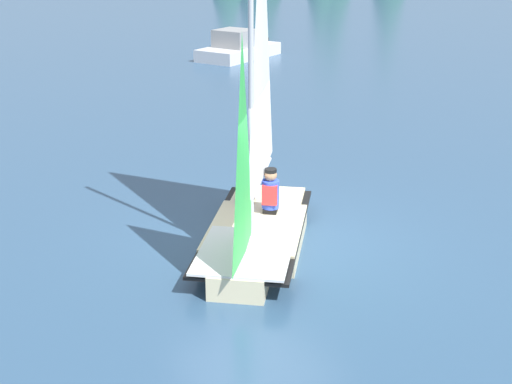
{
  "coord_description": "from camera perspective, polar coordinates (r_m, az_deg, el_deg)",
  "views": [
    {
      "loc": [
        -6.1,
        -9.08,
        5.01
      ],
      "look_at": [
        0.0,
        0.0,
        0.97
      ],
      "focal_mm": 50.0,
      "sensor_mm": 36.0,
      "label": 1
    }
  ],
  "objects": [
    {
      "name": "ground_plane",
      "position": [
        12.03,
        0.0,
        -4.36
      ],
      "size": [
        260.0,
        260.0,
        0.0
      ],
      "primitive_type": "plane",
      "color": "#2D4C6B"
    },
    {
      "name": "motorboat_distant",
      "position": [
        30.02,
        -1.47,
        11.44
      ],
      "size": [
        4.17,
        3.1,
        1.19
      ],
      "rotation": [
        0.0,
        0.0,
        3.53
      ],
      "color": "silver",
      "rests_on": "ground_plane"
    },
    {
      "name": "sailor_crew",
      "position": [
        12.88,
        -0.72,
        0.38
      ],
      "size": [
        0.42,
        0.43,
        1.16
      ],
      "rotation": [
        0.0,
        0.0,
        3.97
      ],
      "color": "black",
      "rests_on": "ground_plane"
    },
    {
      "name": "sailor_helm",
      "position": [
        12.36,
        1.16,
        -0.48
      ],
      "size": [
        0.42,
        0.43,
        1.16
      ],
      "rotation": [
        0.0,
        0.0,
        3.97
      ],
      "color": "black",
      "rests_on": "ground_plane"
    },
    {
      "name": "sailboat_main",
      "position": [
        11.73,
        0.03,
        -0.33
      ],
      "size": [
        3.75,
        3.89,
        5.93
      ],
      "rotation": [
        0.0,
        0.0,
        3.97
      ],
      "color": "beige",
      "rests_on": "ground_plane"
    }
  ]
}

